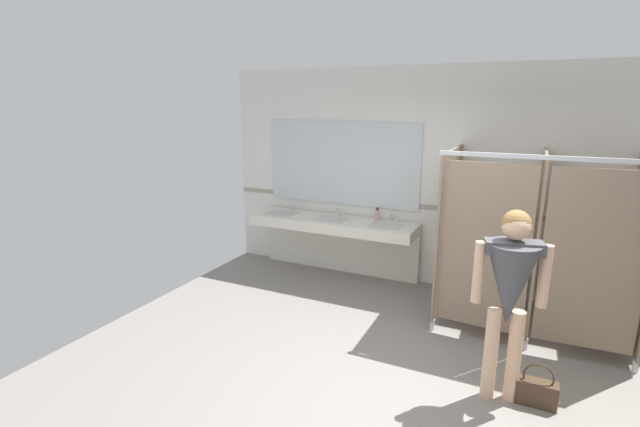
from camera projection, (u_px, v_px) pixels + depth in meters
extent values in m
cube|color=gray|center=(395.00, 395.00, 3.82)|extent=(6.39, 5.49, 0.10)
cube|color=silver|center=(456.00, 181.00, 5.66)|extent=(6.39, 0.12, 2.83)
cube|color=#9E937F|center=(453.00, 210.00, 5.69)|extent=(6.39, 0.01, 0.06)
cube|color=silver|center=(332.00, 224.00, 6.13)|extent=(2.32, 0.60, 0.14)
cube|color=silver|center=(339.00, 247.00, 6.46)|extent=(2.32, 0.08, 0.69)
cube|color=beige|center=(282.00, 217.00, 6.42)|extent=(0.42, 0.33, 0.11)
cylinder|color=silver|center=(290.00, 206.00, 6.60)|extent=(0.04, 0.04, 0.11)
cylinder|color=silver|center=(288.00, 204.00, 6.54)|extent=(0.03, 0.11, 0.03)
sphere|color=silver|center=(294.00, 208.00, 6.59)|extent=(0.04, 0.04, 0.04)
cube|color=beige|center=(331.00, 223.00, 6.10)|extent=(0.42, 0.33, 0.11)
cylinder|color=silver|center=(338.00, 212.00, 6.28)|extent=(0.04, 0.04, 0.11)
cylinder|color=silver|center=(337.00, 209.00, 6.22)|extent=(0.03, 0.11, 0.03)
sphere|color=silver|center=(343.00, 214.00, 6.27)|extent=(0.04, 0.04, 0.04)
cube|color=beige|center=(386.00, 230.00, 5.78)|extent=(0.42, 0.33, 0.11)
cylinder|color=silver|center=(391.00, 217.00, 5.96)|extent=(0.04, 0.04, 0.11)
cylinder|color=silver|center=(390.00, 215.00, 5.90)|extent=(0.03, 0.11, 0.03)
sphere|color=silver|center=(397.00, 220.00, 5.95)|extent=(0.04, 0.04, 0.04)
cube|color=silver|center=(341.00, 163.00, 6.21)|extent=(2.22, 0.02, 1.14)
cube|color=#84705B|center=(448.00, 227.00, 5.09)|extent=(0.03, 1.31, 1.76)
cylinder|color=silver|center=(432.00, 325.00, 4.80)|extent=(0.05, 0.05, 0.12)
cube|color=#84705B|center=(536.00, 237.00, 4.71)|extent=(0.03, 1.31, 1.76)
cylinder|color=silver|center=(525.00, 344.00, 4.42)|extent=(0.05, 0.05, 0.12)
cube|color=#84705B|center=(640.00, 248.00, 4.34)|extent=(0.03, 1.31, 1.76)
cylinder|color=silver|center=(635.00, 366.00, 4.04)|extent=(0.05, 0.05, 0.12)
cube|color=#84705B|center=(484.00, 248.00, 4.36)|extent=(0.83, 0.08, 1.66)
cube|color=#84705B|center=(593.00, 262.00, 3.98)|extent=(0.83, 0.07, 1.66)
cube|color=#B7BABF|center=(548.00, 158.00, 3.95)|extent=(1.88, 0.04, 0.04)
cylinder|color=#DBAD89|center=(514.00, 356.00, 3.60)|extent=(0.11, 0.11, 0.78)
cylinder|color=#DBAD89|center=(490.00, 354.00, 3.64)|extent=(0.11, 0.11, 0.78)
cone|color=#47474C|center=(510.00, 285.00, 3.47)|extent=(0.49, 0.49, 0.67)
cube|color=#47474C|center=(514.00, 247.00, 3.40)|extent=(0.45, 0.26, 0.10)
cylinder|color=#DBAD89|center=(545.00, 277.00, 3.41)|extent=(0.08, 0.08, 0.50)
cylinder|color=#DBAD89|center=(478.00, 272.00, 3.50)|extent=(0.08, 0.08, 0.50)
sphere|color=#DBAD89|center=(516.00, 226.00, 3.36)|extent=(0.21, 0.21, 0.21)
sphere|color=olive|center=(516.00, 224.00, 3.36)|extent=(0.22, 0.22, 0.22)
cube|color=#3F2D1E|center=(536.00, 393.00, 3.61)|extent=(0.31, 0.13, 0.21)
torus|color=#3F2D1E|center=(539.00, 377.00, 3.57)|extent=(0.23, 0.02, 0.23)
cylinder|color=#D899B2|center=(377.00, 215.00, 6.01)|extent=(0.07, 0.07, 0.14)
cylinder|color=black|center=(377.00, 209.00, 5.99)|extent=(0.03, 0.03, 0.04)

